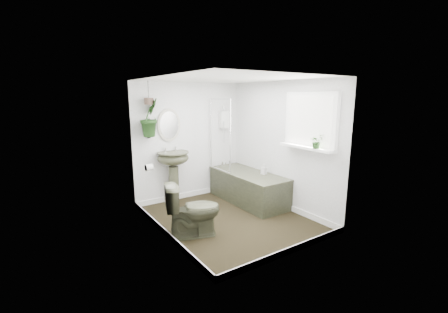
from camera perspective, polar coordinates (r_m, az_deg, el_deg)
floor at (r=5.17m, az=0.94°, el=-11.86°), size 2.30×2.80×0.02m
ceiling at (r=4.76m, az=1.04°, el=14.73°), size 2.30×2.80×0.02m
wall_back at (r=6.03m, az=-6.67°, el=2.91°), size 2.30×0.02×2.30m
wall_front at (r=3.79m, az=13.24°, el=-2.42°), size 2.30×0.02×2.30m
wall_left at (r=4.29m, az=-11.85°, el=-0.73°), size 0.02×2.80×2.30m
wall_right at (r=5.57m, az=10.86°, el=2.07°), size 0.02×2.80×2.30m
skirting at (r=5.15m, az=0.95°, el=-11.25°), size 2.30×2.80×0.10m
bathtub at (r=5.90m, az=4.60°, el=-5.83°), size 0.72×1.72×0.58m
bath_screen at (r=5.88m, az=-0.74°, el=4.06°), size 0.04×0.72×1.40m
shower_box at (r=6.33m, az=0.04°, el=7.03°), size 0.20×0.10×0.35m
oval_mirror at (r=5.77m, az=-10.41°, el=5.92°), size 0.46×0.03×0.62m
wall_sconce at (r=5.63m, az=-14.08°, el=4.60°), size 0.04×0.04×0.22m
toilet_roll_holder at (r=5.01m, az=-14.11°, el=-2.03°), size 0.11×0.11×0.11m
window_recess at (r=4.98m, az=16.16°, el=6.54°), size 0.08×1.00×0.90m
window_sill at (r=4.98m, az=15.37°, el=1.71°), size 0.18×1.00×0.04m
window_blinds at (r=4.95m, az=15.82°, el=6.53°), size 0.01×0.86×0.76m
toilet at (r=4.47m, az=-5.93°, el=-10.09°), size 0.89×0.67×0.80m
pedestal_sink at (r=5.83m, az=-9.55°, el=-3.93°), size 0.68×0.61×1.02m
sill_plant at (r=4.77m, az=17.21°, el=2.77°), size 0.21×0.18×0.22m
hanging_plant at (r=5.49m, az=-13.99°, el=7.25°), size 0.48×0.48×0.68m
soap_bottle at (r=5.72m, az=7.62°, el=-2.40°), size 0.09×0.09×0.20m
hanging_pot at (r=5.48m, az=-14.13°, el=10.17°), size 0.16×0.16×0.12m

